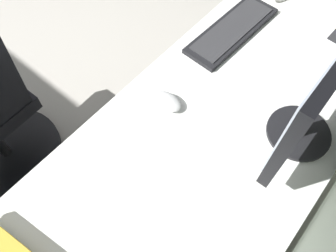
# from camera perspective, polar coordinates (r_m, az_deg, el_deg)

# --- Properties ---
(desk) EXTENTS (2.35, 0.70, 0.73)m
(desk) POSITION_cam_1_polar(r_m,az_deg,el_deg) (1.05, 2.11, -9.33)
(desk) COLOR white
(desk) RESTS_ON ground
(monitor_primary) EXTENTS (0.55, 0.20, 0.44)m
(monitor_primary) POSITION_cam_1_polar(r_m,az_deg,el_deg) (0.94, 25.97, 6.55)
(monitor_primary) COLOR black
(monitor_primary) RESTS_ON desk
(keyboard_main) EXTENTS (0.43, 0.16, 0.02)m
(keyboard_main) POSITION_cam_1_polar(r_m,az_deg,el_deg) (1.35, 10.84, 15.78)
(keyboard_main) COLOR black
(keyboard_main) RESTS_ON desk
(mouse_main) EXTENTS (0.06, 0.10, 0.03)m
(mouse_main) POSITION_cam_1_polar(r_m,az_deg,el_deg) (1.10, -0.10, 4.21)
(mouse_main) COLOR silver
(mouse_main) RESTS_ON desk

